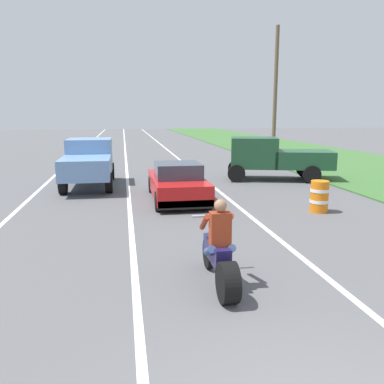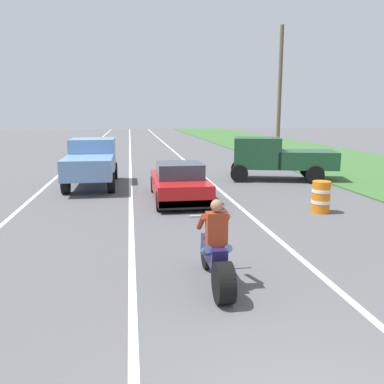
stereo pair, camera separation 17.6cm
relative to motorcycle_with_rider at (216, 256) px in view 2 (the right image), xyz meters
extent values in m
cube|color=white|center=(-5.09, 16.23, -0.59)|extent=(0.14, 120.00, 0.01)
cube|color=white|center=(2.11, 16.23, -0.59)|extent=(0.14, 120.00, 0.01)
cube|color=white|center=(-1.49, 16.23, -0.59)|extent=(0.14, 120.00, 0.01)
cube|color=#3D6B33|center=(12.23, 16.23, -0.56)|extent=(10.00, 120.00, 0.06)
cylinder|color=black|center=(0.00, -0.60, -0.25)|extent=(0.28, 0.69, 0.69)
cylinder|color=black|center=(0.00, 0.95, -0.28)|extent=(0.12, 0.63, 0.63)
cube|color=#1E194C|center=(0.00, 0.23, 0.02)|extent=(0.28, 1.10, 0.36)
cylinder|color=#B2B2B7|center=(0.00, 0.87, 0.09)|extent=(0.08, 0.36, 0.73)
cylinder|color=#A5A5AA|center=(0.00, 0.85, 0.52)|extent=(0.70, 0.05, 0.05)
cube|color=#993319|center=(0.00, 0.00, 0.50)|extent=(0.36, 0.24, 0.60)
sphere|color=#9E7051|center=(0.00, 0.00, 0.92)|extent=(0.22, 0.22, 0.22)
cylinder|color=#384C7A|center=(-0.18, 0.03, 0.10)|extent=(0.14, 0.47, 0.32)
cylinder|color=#993319|center=(-0.22, 0.30, 0.55)|extent=(0.10, 0.51, 0.40)
cylinder|color=#384C7A|center=(0.18, 0.03, 0.10)|extent=(0.14, 0.47, 0.32)
cylinder|color=#993319|center=(0.22, 0.30, 0.55)|extent=(0.10, 0.51, 0.40)
cube|color=red|center=(0.24, 7.56, -0.07)|extent=(1.80, 4.30, 0.64)
cube|color=#333D4C|center=(0.24, 7.36, 0.51)|extent=(1.56, 1.70, 0.52)
cube|color=black|center=(0.24, 5.51, -0.31)|extent=(1.76, 0.20, 0.28)
cylinder|color=black|center=(-0.56, 9.16, -0.27)|extent=(0.24, 0.64, 0.64)
cylinder|color=black|center=(1.04, 9.16, -0.27)|extent=(0.24, 0.64, 0.64)
cylinder|color=black|center=(-0.56, 5.96, -0.27)|extent=(0.24, 0.64, 0.64)
cylinder|color=black|center=(1.04, 5.96, -0.27)|extent=(0.24, 0.64, 0.64)
cube|color=#6B93C6|center=(-3.11, 11.88, 0.69)|extent=(1.90, 2.10, 1.40)
cube|color=#333D4C|center=(-3.11, 12.23, 1.07)|extent=(1.67, 0.29, 0.57)
cube|color=#6B93C6|center=(-3.11, 9.63, 0.39)|extent=(1.90, 2.70, 0.80)
cylinder|color=black|center=(-3.98, 12.68, -0.19)|extent=(0.28, 0.80, 0.80)
cylinder|color=black|center=(-2.24, 12.68, -0.19)|extent=(0.28, 0.80, 0.80)
cylinder|color=black|center=(-3.98, 9.33, -0.19)|extent=(0.28, 0.80, 0.80)
cylinder|color=black|center=(-2.24, 9.33, -0.19)|extent=(0.28, 0.80, 0.80)
cube|color=#1E4C2D|center=(4.40, 11.56, 0.69)|extent=(2.52, 2.38, 1.40)
cube|color=#333D4C|center=(4.07, 11.65, 1.07)|extent=(0.71, 1.69, 0.57)
cube|color=#1E4C2D|center=(6.58, 10.98, 0.39)|extent=(3.10, 2.53, 0.80)
cylinder|color=black|center=(3.41, 10.93, -0.19)|extent=(0.85, 0.48, 0.80)
cylinder|color=black|center=(3.86, 12.61, -0.19)|extent=(0.85, 0.48, 0.80)
cylinder|color=black|center=(6.64, 10.06, -0.19)|extent=(0.85, 0.48, 0.80)
cylinder|color=black|center=(7.09, 11.74, -0.19)|extent=(0.85, 0.48, 0.80)
cylinder|color=brown|center=(7.89, 18.17, 3.59)|extent=(0.24, 0.24, 8.37)
cylinder|color=orange|center=(4.43, 5.00, -0.09)|extent=(0.56, 0.56, 1.00)
cylinder|color=white|center=(4.43, 5.00, 0.11)|extent=(0.58, 0.58, 0.10)
cylinder|color=white|center=(4.43, 5.00, -0.24)|extent=(0.58, 0.58, 0.10)
camera|label=1|loc=(-1.62, -6.61, 2.48)|focal=37.74mm
camera|label=2|loc=(-1.45, -6.64, 2.48)|focal=37.74mm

